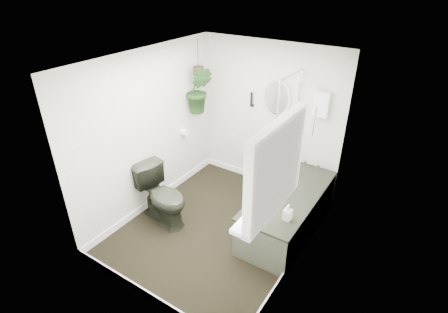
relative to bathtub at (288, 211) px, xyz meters
The scene contains 22 objects.
floor 0.99m from the bathtub, 147.99° to the right, with size 2.30×2.80×0.02m, color black.
ceiling 2.23m from the bathtub, 147.99° to the right, with size 2.30×2.80×0.02m, color white.
wall_back 1.49m from the bathtub, 131.32° to the left, with size 2.30×0.02×2.30m, color silver.
wall_front 2.24m from the bathtub, 112.73° to the right, with size 2.30×0.02×2.30m, color silver.
wall_left 2.20m from the bathtub, 165.69° to the right, with size 0.02×2.80×2.30m, color silver.
wall_right 1.06m from the bathtub, 54.25° to the right, with size 0.02×2.80×2.30m, color silver.
skirting 0.97m from the bathtub, 147.99° to the right, with size 2.30×2.80×0.10m, color white.
bathtub is the anchor object (origin of this frame).
bath_screen 1.15m from the bathtub, 123.96° to the left, with size 0.04×0.72×1.40m, color silver, non-canonical shape.
shower_box 1.51m from the bathtub, 90.00° to the left, with size 0.20×0.10×0.35m, color white.
oval_mirror 1.64m from the bathtub, 128.41° to the left, with size 0.46×0.03×0.62m, color beige.
wall_sconce 1.78m from the bathtub, 141.72° to the left, with size 0.04×0.04×0.22m, color black.
toilet_roll_holder 2.01m from the bathtub, behind, with size 0.11×0.11×0.11m, color white.
window_recess 1.84m from the bathtub, 76.41° to the right, with size 0.08×1.00×0.90m, color white.
window_sill 1.54m from the bathtub, 79.61° to the right, with size 0.18×1.00×0.04m, color white.
window_blinds 1.83m from the bathtub, 78.46° to the right, with size 0.01×0.86×0.76m, color white.
toilet 1.72m from the bathtub, 153.46° to the right, with size 0.45×0.80×0.81m, color black.
pedestal_sink 1.02m from the bathtub, 133.09° to the left, with size 0.53×0.45×0.89m, color black, non-canonical shape.
sill_plant 1.41m from the bathtub, 79.23° to the right, with size 0.20×0.17×0.22m, color black.
hanging_plant 2.21m from the bathtub, 165.74° to the left, with size 0.39×0.32×0.72m, color black.
soap_bottle 0.68m from the bathtub, 69.99° to the right, with size 0.09×0.10×0.21m, color black.
hanging_pot 2.39m from the bathtub, 165.74° to the left, with size 0.16×0.16×0.12m, color #332A1A.
Camera 1 is at (2.13, -3.12, 3.19)m, focal length 28.00 mm.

